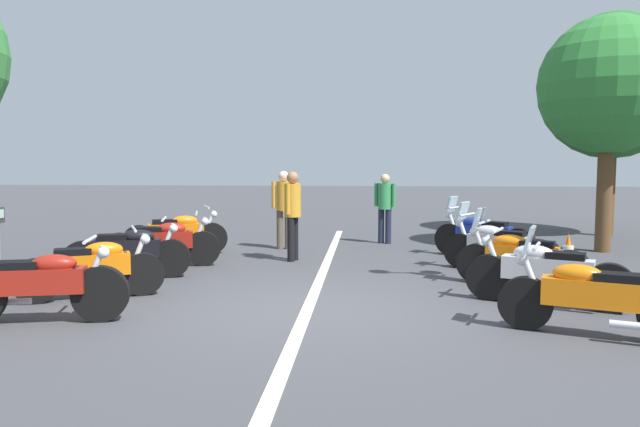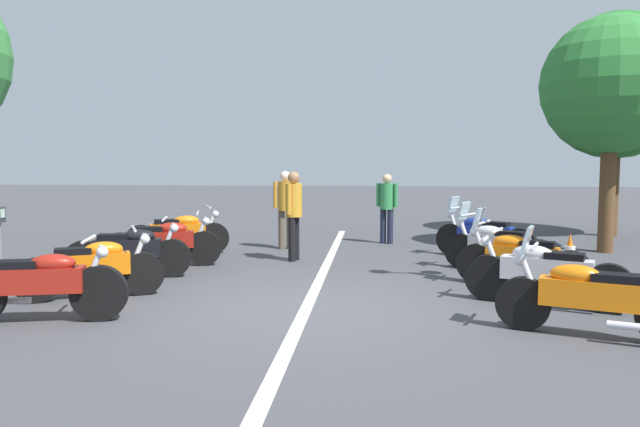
# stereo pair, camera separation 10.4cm
# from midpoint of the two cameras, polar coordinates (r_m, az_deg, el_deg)

# --- Properties ---
(ground_plane) EXTENTS (80.00, 80.00, 0.00)m
(ground_plane) POSITION_cam_midpoint_polar(r_m,az_deg,el_deg) (7.94, -1.58, -9.06)
(ground_plane) COLOR #424247
(lane_centre_stripe) EXTENTS (13.03, 0.16, 0.01)m
(lane_centre_stripe) POSITION_cam_midpoint_polar(r_m,az_deg,el_deg) (10.24, -0.15, -5.85)
(lane_centre_stripe) COLOR beige
(lane_centre_stripe) RESTS_ON ground_plane
(motorcycle_left_row_0) EXTENTS (0.76, 2.05, 1.02)m
(motorcycle_left_row_0) POSITION_cam_midpoint_polar(r_m,az_deg,el_deg) (7.90, -25.35, -6.13)
(motorcycle_left_row_0) COLOR black
(motorcycle_left_row_0) RESTS_ON ground_plane
(motorcycle_left_row_1) EXTENTS (1.05, 1.86, 0.99)m
(motorcycle_left_row_1) POSITION_cam_midpoint_polar(r_m,az_deg,el_deg) (9.02, -21.12, -4.78)
(motorcycle_left_row_1) COLOR black
(motorcycle_left_row_1) RESTS_ON ground_plane
(motorcycle_left_row_2) EXTENTS (0.77, 2.02, 1.00)m
(motorcycle_left_row_2) POSITION_cam_midpoint_polar(r_m,az_deg,el_deg) (10.38, -18.01, -3.41)
(motorcycle_left_row_2) COLOR black
(motorcycle_left_row_2) RESTS_ON ground_plane
(motorcycle_left_row_3) EXTENTS (0.82, 2.09, 1.00)m
(motorcycle_left_row_3) POSITION_cam_midpoint_polar(r_m,az_deg,el_deg) (11.35, -14.99, -2.63)
(motorcycle_left_row_3) COLOR black
(motorcycle_left_row_3) RESTS_ON ground_plane
(motorcycle_left_row_4) EXTENTS (1.03, 1.99, 1.00)m
(motorcycle_left_row_4) POSITION_cam_midpoint_polar(r_m,az_deg,el_deg) (12.72, -13.65, -1.80)
(motorcycle_left_row_4) COLOR black
(motorcycle_left_row_4) RESTS_ON ground_plane
(motorcycle_right_row_0) EXTENTS (0.97, 1.96, 1.19)m
(motorcycle_right_row_0) POSITION_cam_midpoint_polar(r_m,az_deg,el_deg) (7.26, 23.94, -7.11)
(motorcycle_right_row_0) COLOR black
(motorcycle_right_row_0) RESTS_ON ground_plane
(motorcycle_right_row_1) EXTENTS (1.05, 2.03, 1.00)m
(motorcycle_right_row_1) POSITION_cam_midpoint_polar(r_m,az_deg,el_deg) (8.55, 20.28, -5.22)
(motorcycle_right_row_1) COLOR black
(motorcycle_right_row_1) RESTS_ON ground_plane
(motorcycle_right_row_2) EXTENTS (1.05, 1.87, 1.20)m
(motorcycle_right_row_2) POSITION_cam_midpoint_polar(r_m,az_deg,el_deg) (9.67, 18.12, -3.97)
(motorcycle_right_row_2) COLOR black
(motorcycle_right_row_2) RESTS_ON ground_plane
(motorcycle_right_row_3) EXTENTS (1.17, 1.76, 1.21)m
(motorcycle_right_row_3) POSITION_cam_midpoint_polar(r_m,az_deg,el_deg) (10.91, 16.09, -2.93)
(motorcycle_right_row_3) COLOR black
(motorcycle_right_row_3) RESTS_ON ground_plane
(motorcycle_right_row_4) EXTENTS (1.23, 1.83, 1.21)m
(motorcycle_right_row_4) POSITION_cam_midpoint_polar(r_m,az_deg,el_deg) (12.39, 14.89, -1.94)
(motorcycle_right_row_4) COLOR black
(motorcycle_right_row_4) RESTS_ON ground_plane
(traffic_cone_0) EXTENTS (0.36, 0.36, 0.61)m
(traffic_cone_0) POSITION_cam_midpoint_polar(r_m,az_deg,el_deg) (12.00, 22.25, -3.23)
(traffic_cone_0) COLOR orange
(traffic_cone_0) RESTS_ON ground_plane
(bystander_1) EXTENTS (0.32, 0.49, 1.63)m
(bystander_1) POSITION_cam_midpoint_polar(r_m,az_deg,el_deg) (14.15, 5.97, 1.00)
(bystander_1) COLOR #1E2338
(bystander_1) RESTS_ON ground_plane
(bystander_2) EXTENTS (0.32, 0.52, 1.72)m
(bystander_2) POSITION_cam_midpoint_polar(r_m,az_deg,el_deg) (13.19, -3.68, 0.97)
(bystander_2) COLOR brown
(bystander_2) RESTS_ON ground_plane
(bystander_3) EXTENTS (0.51, 0.32, 1.73)m
(bystander_3) POSITION_cam_midpoint_polar(r_m,az_deg,el_deg) (11.60, -2.86, 0.48)
(bystander_3) COLOR black
(bystander_3) RESTS_ON ground_plane
(roadside_tree_1) EXTENTS (3.68, 3.68, 5.67)m
(roadside_tree_1) POSITION_cam_midpoint_polar(r_m,az_deg,el_deg) (17.30, 25.86, 10.76)
(roadside_tree_1) COLOR brown
(roadside_tree_1) RESTS_ON ground_plane
(roadside_tree_2) EXTENTS (2.87, 2.87, 4.96)m
(roadside_tree_2) POSITION_cam_midpoint_polar(r_m,az_deg,el_deg) (14.14, 25.52, 10.87)
(roadside_tree_2) COLOR brown
(roadside_tree_2) RESTS_ON ground_plane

